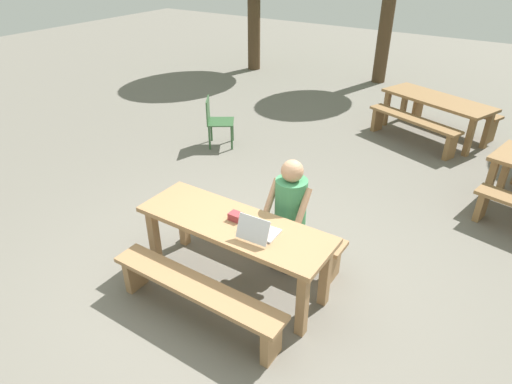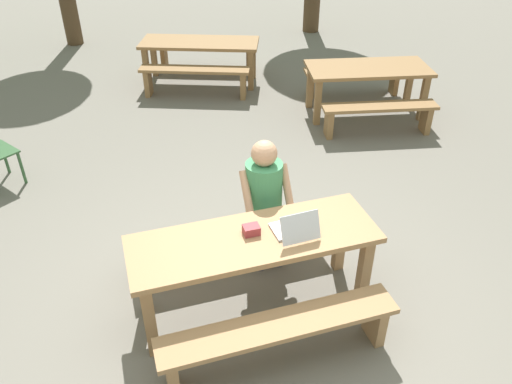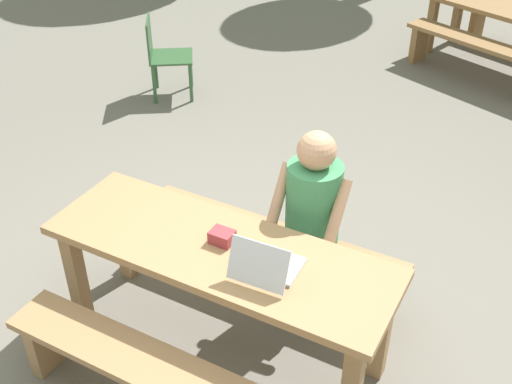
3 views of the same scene
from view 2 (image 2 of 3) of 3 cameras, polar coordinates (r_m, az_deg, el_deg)
name	(u,v)px [view 2 (image 2 of 3)]	position (r m, az deg, el deg)	size (l,w,h in m)	color
ground_plane	(254,305)	(4.59, -0.20, -12.53)	(30.00, 30.00, 0.00)	slate
picnic_table_front	(254,249)	(4.15, -0.22, -6.36)	(2.01, 0.67, 0.77)	#9E754C
bench_near	(279,333)	(3.95, 2.61, -15.45)	(1.85, 0.30, 0.43)	#9E754C
bench_far	(234,234)	(4.81, -2.45, -4.67)	(1.85, 0.30, 0.43)	#9E754C
laptop	(295,228)	(4.08, 4.39, -4.02)	(0.33, 0.34, 0.24)	silver
small_pouch	(251,230)	(4.08, -0.52, -4.25)	(0.13, 0.10, 0.08)	#993338
person_seated	(265,193)	(4.61, 1.00, -0.16)	(0.45, 0.43, 1.26)	#333847
picnic_table_mid	(368,74)	(7.80, 12.37, 12.74)	(1.89, 1.16, 0.73)	olive
bench_mid_south	(379,113)	(7.30, 13.59, 8.62)	(1.61, 0.63, 0.44)	olive
bench_mid_north	(353,76)	(8.52, 10.83, 12.65)	(1.61, 0.63, 0.44)	olive
picnic_table_rear	(200,48)	(8.85, -6.30, 15.74)	(2.07, 1.39, 0.71)	olive
bench_rear_south	(195,75)	(8.37, -6.85, 12.81)	(1.73, 0.91, 0.47)	olive
bench_rear_north	(206,51)	(9.49, -5.61, 15.45)	(1.73, 0.91, 0.47)	olive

